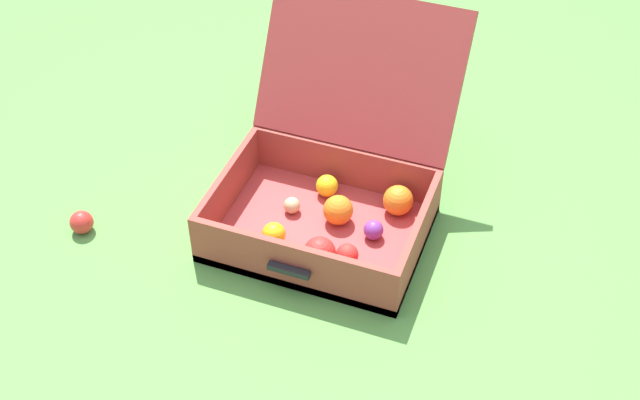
# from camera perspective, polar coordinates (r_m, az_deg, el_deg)

# --- Properties ---
(ground_plane) EXTENTS (16.00, 16.00, 0.00)m
(ground_plane) POSITION_cam_1_polar(r_m,az_deg,el_deg) (2.29, -2.82, -2.88)
(ground_plane) COLOR #569342
(open_suitcase) EXTENTS (0.55, 0.65, 0.52)m
(open_suitcase) POSITION_cam_1_polar(r_m,az_deg,el_deg) (2.27, 0.92, 1.00)
(open_suitcase) COLOR #B23838
(open_suitcase) RESTS_ON ground
(stray_ball_on_grass) EXTENTS (0.06, 0.06, 0.06)m
(stray_ball_on_grass) POSITION_cam_1_polar(r_m,az_deg,el_deg) (2.38, -15.60, -1.43)
(stray_ball_on_grass) COLOR red
(stray_ball_on_grass) RESTS_ON ground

